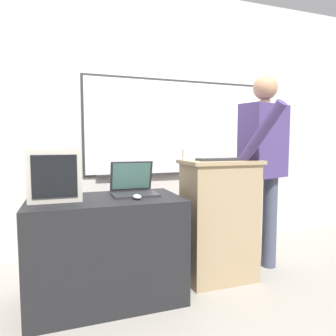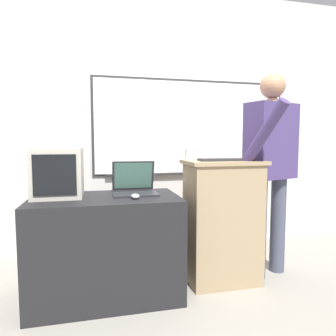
{
  "view_description": "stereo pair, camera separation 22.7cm",
  "coord_description": "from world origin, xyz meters",
  "px_view_note": "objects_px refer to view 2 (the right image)",
  "views": [
    {
      "loc": [
        -0.86,
        -1.83,
        1.16
      ],
      "look_at": [
        -0.13,
        0.31,
        0.96
      ],
      "focal_mm": 32.0,
      "sensor_mm": 36.0,
      "label": 1
    },
    {
      "loc": [
        -0.65,
        -1.89,
        1.16
      ],
      "look_at": [
        -0.13,
        0.31,
        0.96
      ],
      "focal_mm": 32.0,
      "sensor_mm": 36.0,
      "label": 2
    }
  ],
  "objects_px": {
    "computer_mouse_by_laptop": "(135,196)",
    "side_desk": "(106,247)",
    "laptop": "(134,185)",
    "wireless_keyboard": "(226,160)",
    "lectern_podium": "(222,221)",
    "coffee_mug": "(190,154)",
    "person_presenter": "(271,159)",
    "crt_monitor": "(58,172)"
  },
  "relations": [
    {
      "from": "laptop",
      "to": "wireless_keyboard",
      "type": "relative_size",
      "value": 0.77
    },
    {
      "from": "side_desk",
      "to": "coffee_mug",
      "type": "distance_m",
      "value": 0.99
    },
    {
      "from": "wireless_keyboard",
      "to": "laptop",
      "type": "bearing_deg",
      "value": 171.38
    },
    {
      "from": "coffee_mug",
      "to": "lectern_podium",
      "type": "bearing_deg",
      "value": -30.54
    },
    {
      "from": "person_presenter",
      "to": "crt_monitor",
      "type": "xyz_separation_m",
      "value": [
        -1.73,
        0.05,
        -0.08
      ]
    },
    {
      "from": "laptop",
      "to": "crt_monitor",
      "type": "distance_m",
      "value": 0.57
    },
    {
      "from": "side_desk",
      "to": "computer_mouse_by_laptop",
      "type": "bearing_deg",
      "value": -29.45
    },
    {
      "from": "coffee_mug",
      "to": "computer_mouse_by_laptop",
      "type": "bearing_deg",
      "value": -150.28
    },
    {
      "from": "person_presenter",
      "to": "computer_mouse_by_laptop",
      "type": "distance_m",
      "value": 1.22
    },
    {
      "from": "person_presenter",
      "to": "laptop",
      "type": "relative_size",
      "value": 5.12
    },
    {
      "from": "wireless_keyboard",
      "to": "coffee_mug",
      "type": "height_order",
      "value": "coffee_mug"
    },
    {
      "from": "lectern_podium",
      "to": "crt_monitor",
      "type": "xyz_separation_m",
      "value": [
        -1.28,
        0.07,
        0.43
      ]
    },
    {
      "from": "lectern_podium",
      "to": "wireless_keyboard",
      "type": "distance_m",
      "value": 0.52
    },
    {
      "from": "person_presenter",
      "to": "coffee_mug",
      "type": "height_order",
      "value": "person_presenter"
    },
    {
      "from": "person_presenter",
      "to": "computer_mouse_by_laptop",
      "type": "xyz_separation_m",
      "value": [
        -1.18,
        -0.17,
        -0.24
      ]
    },
    {
      "from": "computer_mouse_by_laptop",
      "to": "side_desk",
      "type": "bearing_deg",
      "value": 150.55
    },
    {
      "from": "laptop",
      "to": "crt_monitor",
      "type": "xyz_separation_m",
      "value": [
        -0.56,
        0.01,
        0.11
      ]
    },
    {
      "from": "lectern_podium",
      "to": "crt_monitor",
      "type": "relative_size",
      "value": 2.62
    },
    {
      "from": "crt_monitor",
      "to": "wireless_keyboard",
      "type": "bearing_deg",
      "value": -5.39
    },
    {
      "from": "person_presenter",
      "to": "wireless_keyboard",
      "type": "bearing_deg",
      "value": 170.86
    },
    {
      "from": "wireless_keyboard",
      "to": "coffee_mug",
      "type": "xyz_separation_m",
      "value": [
        -0.24,
        0.19,
        0.04
      ]
    },
    {
      "from": "lectern_podium",
      "to": "crt_monitor",
      "type": "distance_m",
      "value": 1.35
    },
    {
      "from": "person_presenter",
      "to": "laptop",
      "type": "bearing_deg",
      "value": 159.74
    },
    {
      "from": "person_presenter",
      "to": "wireless_keyboard",
      "type": "relative_size",
      "value": 3.94
    },
    {
      "from": "crt_monitor",
      "to": "coffee_mug",
      "type": "relative_size",
      "value": 3.11
    },
    {
      "from": "lectern_podium",
      "to": "crt_monitor",
      "type": "bearing_deg",
      "value": 176.91
    },
    {
      "from": "side_desk",
      "to": "wireless_keyboard",
      "type": "height_order",
      "value": "wireless_keyboard"
    },
    {
      "from": "computer_mouse_by_laptop",
      "to": "lectern_podium",
      "type": "bearing_deg",
      "value": 11.05
    },
    {
      "from": "lectern_podium",
      "to": "laptop",
      "type": "bearing_deg",
      "value": 175.43
    },
    {
      "from": "laptop",
      "to": "wireless_keyboard",
      "type": "xyz_separation_m",
      "value": [
        0.72,
        -0.11,
        0.19
      ]
    },
    {
      "from": "lectern_podium",
      "to": "coffee_mug",
      "type": "bearing_deg",
      "value": 149.46
    },
    {
      "from": "side_desk",
      "to": "coffee_mug",
      "type": "relative_size",
      "value": 8.71
    },
    {
      "from": "side_desk",
      "to": "computer_mouse_by_laptop",
      "type": "height_order",
      "value": "computer_mouse_by_laptop"
    },
    {
      "from": "computer_mouse_by_laptop",
      "to": "person_presenter",
      "type": "bearing_deg",
      "value": 7.95
    },
    {
      "from": "wireless_keyboard",
      "to": "crt_monitor",
      "type": "distance_m",
      "value": 1.29
    },
    {
      "from": "person_presenter",
      "to": "crt_monitor",
      "type": "distance_m",
      "value": 1.73
    },
    {
      "from": "lectern_podium",
      "to": "computer_mouse_by_laptop",
      "type": "xyz_separation_m",
      "value": [
        -0.74,
        -0.14,
        0.26
      ]
    },
    {
      "from": "person_presenter",
      "to": "computer_mouse_by_laptop",
      "type": "height_order",
      "value": "person_presenter"
    },
    {
      "from": "laptop",
      "to": "side_desk",
      "type": "bearing_deg",
      "value": -159.24
    },
    {
      "from": "crt_monitor",
      "to": "person_presenter",
      "type": "bearing_deg",
      "value": -1.57
    },
    {
      "from": "person_presenter",
      "to": "wireless_keyboard",
      "type": "xyz_separation_m",
      "value": [
        -0.44,
        -0.07,
        0.01
      ]
    },
    {
      "from": "lectern_podium",
      "to": "computer_mouse_by_laptop",
      "type": "height_order",
      "value": "lectern_podium"
    }
  ]
}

